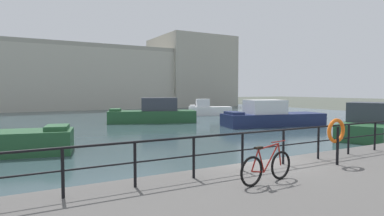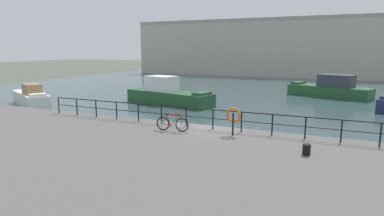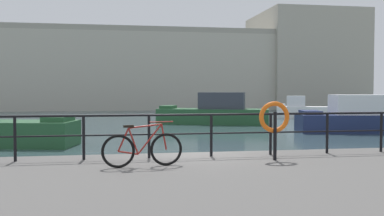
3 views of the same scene
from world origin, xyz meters
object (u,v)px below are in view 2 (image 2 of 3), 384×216
moored_harbor_tender (330,89)px  parked_bicycle (172,124)px  harbor_building (340,47)px  moored_green_narrowboat (168,94)px  life_ring_stand (233,116)px  moored_red_daysailer (31,98)px  mooring_bollard (306,150)px

moored_harbor_tender → parked_bicycle: (-7.13, -24.59, 0.52)m
harbor_building → parked_bicycle: size_ratio=38.48×
parked_bicycle → moored_harbor_tender: bearing=66.9°
harbor_building → moored_green_narrowboat: size_ratio=7.08×
moored_green_narrowboat → life_ring_stand: bearing=-37.9°
moored_red_daysailer → parked_bicycle: 19.74m
harbor_building → mooring_bollard: 56.40m
parked_bicycle → mooring_bollard: 6.87m
moored_harbor_tender → life_ring_stand: bearing=101.1°
moored_red_daysailer → mooring_bollard: (25.23, -8.19, 0.51)m
harbor_building → moored_red_daysailer: (-26.43, -48.03, -4.93)m
harbor_building → moored_red_daysailer: size_ratio=9.46×
mooring_bollard → life_ring_stand: (-3.59, 1.74, 0.75)m
harbor_building → life_ring_stand: size_ratio=48.60×
harbor_building → moored_harbor_tender: size_ratio=7.43×
moored_red_daysailer → parked_bicycle: size_ratio=4.07×
moored_harbor_tender → parked_bicycle: 25.61m
parked_bicycle → mooring_bollard: size_ratio=4.01×
parked_bicycle → mooring_bollard: (6.74, -1.30, -0.17)m
life_ring_stand → mooring_bollard: bearing=-25.8°
parked_bicycle → harbor_building: bearing=74.8°
moored_red_daysailer → mooring_bollard: bearing=10.4°
moored_green_narrowboat → moored_red_daysailer: bearing=-137.4°
harbor_building → moored_green_narrowboat: (-15.28, -41.65, -4.77)m
harbor_building → life_ring_stand: (-4.79, -54.48, -3.67)m
harbor_building → moored_harbor_tender: bearing=-91.5°
moored_harbor_tender → mooring_bollard: bearing=109.6°
moored_green_narrowboat → parked_bicycle: (7.33, -13.27, 0.52)m
harbor_building → mooring_bollard: (-1.20, -56.22, -4.42)m
life_ring_stand → parked_bicycle: bearing=-172.1°
moored_red_daysailer → life_ring_stand: 22.61m
moored_green_narrowboat → mooring_bollard: (14.08, -14.57, 0.35)m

